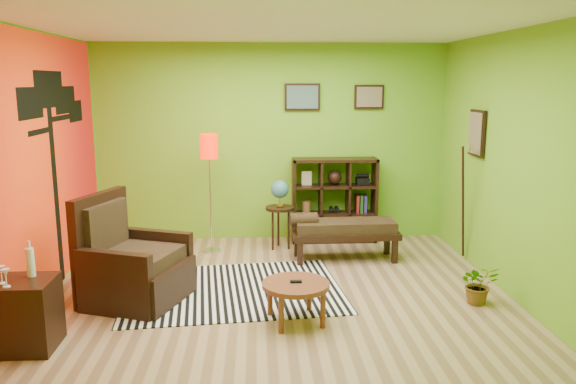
{
  "coord_description": "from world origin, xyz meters",
  "views": [
    {
      "loc": [
        -0.2,
        -5.76,
        2.26
      ],
      "look_at": [
        0.14,
        0.38,
        1.05
      ],
      "focal_mm": 35.0,
      "sensor_mm": 36.0,
      "label": 1
    }
  ],
  "objects": [
    {
      "name": "bench",
      "position": [
        0.88,
        1.14,
        0.4
      ],
      "size": [
        1.4,
        0.52,
        0.63
      ],
      "color": "black",
      "rests_on": "ground"
    },
    {
      "name": "floor_lamp",
      "position": [
        -0.82,
        1.59,
        1.29
      ],
      "size": [
        0.24,
        0.24,
        1.59
      ],
      "color": "silver",
      "rests_on": "ground"
    },
    {
      "name": "potted_plant",
      "position": [
        2.08,
        -0.38,
        0.16
      ],
      "size": [
        0.4,
        0.44,
        0.33
      ],
      "primitive_type": "imported",
      "rotation": [
        0.0,
        0.0,
        -0.04
      ],
      "color": "#26661E",
      "rests_on": "ground"
    },
    {
      "name": "armchair",
      "position": [
        -1.53,
        -0.09,
        0.34
      ],
      "size": [
        1.18,
        1.17,
        1.13
      ],
      "color": "black",
      "rests_on": "ground"
    },
    {
      "name": "cube_shelf",
      "position": [
        0.91,
        2.03,
        0.6
      ],
      "size": [
        1.2,
        0.35,
        1.2
      ],
      "color": "black",
      "rests_on": "ground"
    },
    {
      "name": "globe_table",
      "position": [
        0.11,
        1.69,
        0.72
      ],
      "size": [
        0.39,
        0.39,
        0.95
      ],
      "color": "black",
      "rests_on": "ground"
    },
    {
      "name": "zebra_rug",
      "position": [
        -0.47,
        0.12,
        0.01
      ],
      "size": [
        2.51,
        1.95,
        0.01
      ],
      "primitive_type": "cube",
      "rotation": [
        0.0,
        0.0,
        0.1
      ],
      "color": "white",
      "rests_on": "ground"
    },
    {
      "name": "coffee_table",
      "position": [
        0.16,
        -0.73,
        0.34
      ],
      "size": [
        0.64,
        0.64,
        0.41
      ],
      "color": "brown",
      "rests_on": "ground"
    },
    {
      "name": "ground",
      "position": [
        0.0,
        0.0,
        0.0
      ],
      "size": [
        5.0,
        5.0,
        0.0
      ],
      "primitive_type": "plane",
      "color": "tan",
      "rests_on": "ground"
    },
    {
      "name": "side_cabinet",
      "position": [
        -2.2,
        -1.14,
        0.31
      ],
      "size": [
        0.52,
        0.47,
        0.93
      ],
      "color": "black",
      "rests_on": "ground"
    },
    {
      "name": "room_shell",
      "position": [
        -0.09,
        0.01,
        1.8
      ],
      "size": [
        5.04,
        4.54,
        2.82
      ],
      "color": "#6BB021",
      "rests_on": "ground"
    }
  ]
}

